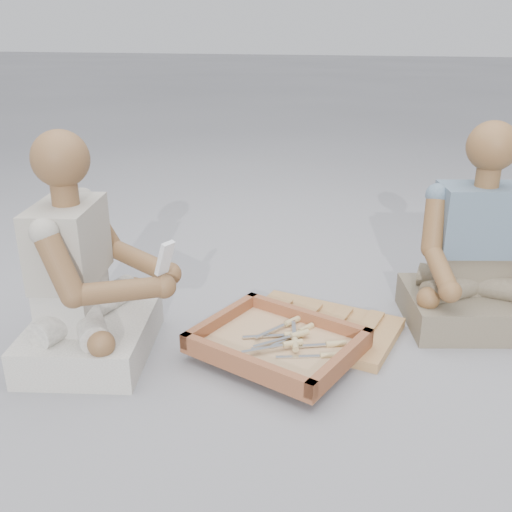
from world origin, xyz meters
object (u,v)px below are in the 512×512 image
(tool_tray, at_px, (277,343))
(craftsman, at_px, (85,284))
(companion, at_px, (478,261))
(carved_panel, at_px, (319,327))

(tool_tray, distance_m, craftsman, 0.70)
(craftsman, bearing_deg, companion, 101.92)
(carved_panel, relative_size, companion, 0.72)
(carved_panel, bearing_deg, craftsman, -151.90)
(carved_panel, xyz_separation_m, tool_tray, (-0.10, -0.24, 0.04))
(tool_tray, relative_size, craftsman, 0.80)
(carved_panel, bearing_deg, companion, 25.39)
(tool_tray, bearing_deg, carved_panel, 67.19)
(craftsman, relative_size, companion, 1.01)
(companion, bearing_deg, carved_panel, 8.17)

